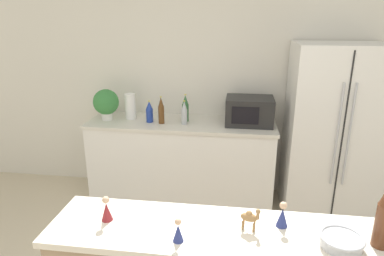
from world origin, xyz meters
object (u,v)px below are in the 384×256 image
(potted_plant, at_px, (106,103))
(back_bottle_2, at_px, (185,108))
(fruit_bowl, at_px, (341,241))
(wise_man_figurine_blue, at_px, (282,216))
(back_bottle_0, at_px, (184,113))
(paper_towel_roll, at_px, (130,106))
(camel_figurine, at_px, (250,217))
(back_bottle_1, at_px, (149,112))
(back_bottle_3, at_px, (161,111))
(refrigerator, at_px, (332,132))
(wise_man_figurine_purple, at_px, (107,210))
(wise_man_figurine_crimson, at_px, (178,231))
(microwave, at_px, (249,111))

(potted_plant, xyz_separation_m, back_bottle_2, (0.85, 0.06, -0.05))
(back_bottle_2, xyz_separation_m, fruit_bowl, (1.04, -2.04, -0.05))
(back_bottle_2, height_order, wise_man_figurine_blue, back_bottle_2)
(back_bottle_0, bearing_deg, paper_towel_roll, 168.80)
(back_bottle_0, bearing_deg, camel_figurine, -71.44)
(back_bottle_1, bearing_deg, back_bottle_2, 12.40)
(back_bottle_0, relative_size, camel_figurine, 2.04)
(back_bottle_2, bearing_deg, paper_towel_roll, 178.97)
(back_bottle_0, height_order, back_bottle_3, back_bottle_3)
(back_bottle_3, bearing_deg, camel_figurine, -64.98)
(wise_man_figurine_blue, bearing_deg, fruit_bowl, -26.89)
(refrigerator, height_order, back_bottle_0, refrigerator)
(back_bottle_1, relative_size, wise_man_figurine_blue, 1.69)
(back_bottle_0, distance_m, wise_man_figurine_blue, 1.97)
(back_bottle_1, relative_size, fruit_bowl, 1.15)
(back_bottle_3, xyz_separation_m, wise_man_figurine_purple, (0.13, -1.87, -0.02))
(back_bottle_3, bearing_deg, paper_towel_roll, 161.67)
(back_bottle_3, height_order, wise_man_figurine_purple, back_bottle_3)
(potted_plant, bearing_deg, wise_man_figurine_purple, -68.79)
(paper_towel_roll, distance_m, wise_man_figurine_crimson, 2.30)
(paper_towel_roll, bearing_deg, back_bottle_2, -1.03)
(microwave, distance_m, back_bottle_1, 1.04)
(back_bottle_1, xyz_separation_m, wise_man_figurine_blue, (1.16, -1.83, 0.01))
(refrigerator, xyz_separation_m, paper_towel_roll, (-2.09, 0.09, 0.17))
(microwave, height_order, back_bottle_1, microwave)
(wise_man_figurine_crimson, bearing_deg, refrigerator, 59.51)
(wise_man_figurine_purple, bearing_deg, back_bottle_3, 94.11)
(refrigerator, distance_m, wise_man_figurine_blue, 1.97)
(wise_man_figurine_crimson, bearing_deg, back_bottle_0, 98.25)
(microwave, bearing_deg, wise_man_figurine_blue, -86.27)
(potted_plant, bearing_deg, back_bottle_0, -3.42)
(potted_plant, distance_m, paper_towel_roll, 0.26)
(back_bottle_3, relative_size, fruit_bowl, 1.42)
(back_bottle_2, distance_m, wise_man_figurine_purple, 1.98)
(back_bottle_1, distance_m, fruit_bowl, 2.42)
(potted_plant, relative_size, back_bottle_2, 1.13)
(microwave, distance_m, wise_man_figurine_purple, 2.12)
(refrigerator, xyz_separation_m, wise_man_figurine_blue, (-0.69, -1.83, 0.15))
(back_bottle_1, height_order, wise_man_figurine_crimson, back_bottle_1)
(refrigerator, bearing_deg, back_bottle_2, 176.95)
(microwave, bearing_deg, refrigerator, -4.99)
(wise_man_figurine_purple, bearing_deg, camel_figurine, 1.32)
(back_bottle_2, bearing_deg, wise_man_figurine_blue, -67.52)
(microwave, xyz_separation_m, wise_man_figurine_crimson, (-0.37, -2.09, -0.03))
(refrigerator, relative_size, back_bottle_3, 6.04)
(paper_towel_roll, bearing_deg, back_bottle_1, -21.42)
(back_bottle_0, height_order, back_bottle_2, back_bottle_2)
(back_bottle_0, xyz_separation_m, back_bottle_1, (-0.38, 0.03, -0.01))
(wise_man_figurine_crimson, xyz_separation_m, wise_man_figurine_purple, (-0.40, 0.12, 0.01))
(back_bottle_0, xyz_separation_m, wise_man_figurine_blue, (0.79, -1.80, -0.00))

